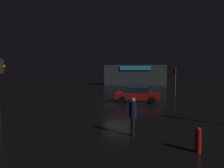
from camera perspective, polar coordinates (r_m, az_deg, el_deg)
ground_plane at (r=16.89m, az=1.87°, el=-6.58°), size 120.00×120.00×0.00m
store_building at (r=48.37m, az=7.34°, el=2.90°), size 15.92×8.72×5.30m
traffic_signal_main at (r=12.00m, az=-33.25°, el=2.62°), size 0.42×0.42×3.78m
traffic_signal_opposite at (r=25.56m, az=20.21°, el=2.65°), size 0.42×0.42×3.91m
car_near at (r=18.01m, az=8.43°, el=-3.43°), size 4.53×2.25×1.54m
pedestrian at (r=8.09m, az=6.96°, el=-9.74°), size 0.35×0.35×1.79m
fire_hydrant at (r=7.30m, az=26.75°, el=-16.30°), size 0.22×0.22×0.94m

